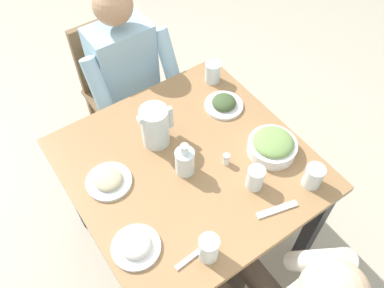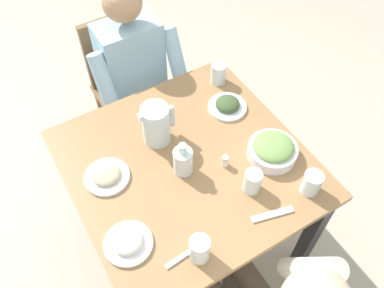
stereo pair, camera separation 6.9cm
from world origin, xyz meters
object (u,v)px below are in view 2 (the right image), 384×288
Objects in this scene: water_pitcher at (156,124)px; plate_dolmas at (227,105)px; water_glass_near_left at (219,73)px; water_glass_far_right at (252,181)px; water_glass_far_left at (199,249)px; salt_shaker at (225,161)px; oil_carafe at (183,162)px; water_glass_by_pitcher at (312,183)px; plate_yoghurt at (128,242)px; diner_far at (140,82)px; salad_bowl at (273,149)px; plate_beans at (107,176)px; chair_far at (127,80)px; dining_table at (187,177)px.

water_pitcher is 1.05× the size of plate_dolmas.
water_glass_far_right is at bearing -111.07° from water_glass_near_left.
water_glass_far_left is 0.41m from salt_shaker.
plate_dolmas is at bearing 29.19° from oil_carafe.
oil_carafe is at bearing 138.31° from water_glass_by_pitcher.
plate_dolmas is at bearing 28.82° from plate_yoghurt.
water_glass_near_left is (0.75, 0.55, 0.03)m from plate_yoghurt.
plate_dolmas is 3.34× the size of salt_shaker.
diner_far reaches higher than water_pitcher.
salad_bowl is 1.82× the size of water_glass_far_left.
plate_dolmas is (0.36, -0.00, -0.08)m from water_pitcher.
salt_shaker is (0.45, -0.19, 0.01)m from plate_beans.
water_pitcher is at bearing -101.42° from chair_far.
chair_far is 1.19m from plate_yoghurt.
diner_far is at bearing 104.14° from water_glass_by_pitcher.
water_glass_near_left is 0.50m from salt_shaker.
water_glass_near_left reaches higher than plate_yoghurt.
salad_bowl is 1.12× the size of plate_beans.
salad_bowl is 0.32m from plate_dolmas.
diner_far is at bearing 61.93° from plate_yoghurt.
plate_yoghurt is 0.38m from oil_carafe.
plate_dolmas is 0.44m from water_glass_far_right.
oil_carafe reaches higher than water_glass_far_right.
water_pitcher is at bearing 104.79° from dining_table.
chair_far is at bearing 101.86° from water_glass_by_pitcher.
water_glass_far_right reaches higher than plate_yoghurt.
water_pitcher is 0.29m from plate_beans.
water_glass_near_left reaches higher than salad_bowl.
water_glass_far_left is at bearing -114.43° from dining_table.
salad_bowl is at bearing 4.41° from plate_yoghurt.
water_glass_far_left reaches higher than salt_shaker.
chair_far is at bearing 66.67° from plate_yoghurt.
diner_far is at bearing 94.00° from water_glass_far_right.
water_pitcher is (-0.14, -0.68, 0.36)m from chair_far.
salt_shaker is (0.13, -0.09, 0.14)m from dining_table.
oil_carafe is at bearing -138.17° from water_glass_near_left.
salt_shaker is (-0.20, 0.06, -0.01)m from salad_bowl.
plate_beans is 1.79× the size of water_glass_near_left.
water_pitcher reaches higher than chair_far.
water_pitcher is 0.50m from plate_yoghurt.
water_glass_near_left reaches higher than dining_table.
diner_far is at bearing 132.90° from water_glass_near_left.
plate_yoghurt is at bearing -118.07° from diner_far.
diner_far is 11.07× the size of water_glass_near_left.
salad_bowl is at bearing -88.77° from plate_dolmas.
water_glass_far_left reaches higher than water_glass_far_right.
water_pitcher reaches higher than plate_dolmas.
salt_shaker is at bearing -120.01° from water_glass_near_left.
plate_dolmas is 0.32m from salt_shaker.
water_glass_by_pitcher is at bearing -53.86° from water_pitcher.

